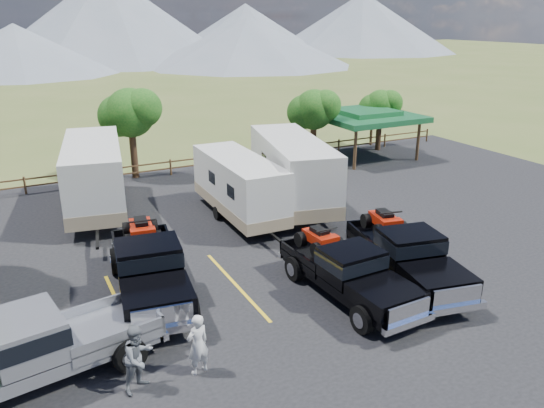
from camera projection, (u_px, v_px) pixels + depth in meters
name	position (u px, v px, depth m)	size (l,w,h in m)	color
ground	(347.00, 327.00, 16.28)	(320.00, 320.00, 0.00)	#495B26
asphalt_lot	(299.00, 285.00, 18.80)	(44.00, 34.00, 0.04)	black
stall_lines	(286.00, 273.00, 19.63)	(12.12, 5.50, 0.01)	gold
tree_ne_a	(314.00, 110.00, 33.24)	(3.11, 2.92, 4.76)	#322113
tree_ne_b	(380.00, 106.00, 36.76)	(2.77, 2.59, 4.27)	#322113
tree_north	(130.00, 113.00, 30.11)	(3.46, 3.24, 5.25)	#322113
rail_fence	(202.00, 162.00, 32.48)	(36.12, 0.12, 1.00)	brown
pavilion	(365.00, 116.00, 35.18)	(6.20, 6.20, 3.22)	brown
rig_left	(149.00, 266.00, 17.81)	(3.06, 6.90, 2.23)	black
rig_center	(346.00, 270.00, 17.76)	(2.33, 6.11, 2.01)	black
rig_right	(405.00, 253.00, 18.91)	(3.23, 6.64, 2.13)	black
trailer_left	(94.00, 176.00, 25.26)	(3.82, 9.84, 3.40)	silver
trailer_center	(239.00, 187.00, 24.54)	(2.28, 8.36, 2.91)	silver
trailer_right	(293.00, 172.00, 26.01)	(4.23, 9.80, 3.40)	silver
pickup_silver	(36.00, 347.00, 13.53)	(6.76, 3.14, 1.95)	gray
person_a	(198.00, 344.00, 13.89)	(0.63, 0.42, 1.74)	silver
person_b	(138.00, 358.00, 13.28)	(0.88, 0.69, 1.82)	slate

